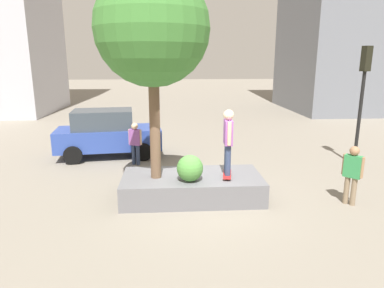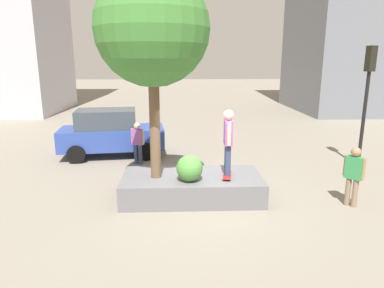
% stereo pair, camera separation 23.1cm
% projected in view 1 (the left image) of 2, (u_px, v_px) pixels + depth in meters
% --- Properties ---
extents(ground_plane, '(120.00, 120.00, 0.00)m').
position_uv_depth(ground_plane, '(207.00, 199.00, 9.55)').
color(ground_plane, gray).
extents(planter_ledge, '(3.84, 1.85, 0.65)m').
position_uv_depth(planter_ledge, '(192.00, 187.00, 9.55)').
color(planter_ledge, slate).
rests_on(planter_ledge, ground).
extents(plaza_tree, '(2.88, 2.88, 5.30)m').
position_uv_depth(plaza_tree, '(152.00, 29.00, 8.43)').
color(plaza_tree, brown).
rests_on(plaza_tree, planter_ledge).
extents(boxwood_shrub, '(0.70, 0.70, 0.70)m').
position_uv_depth(boxwood_shrub, '(190.00, 168.00, 8.98)').
color(boxwood_shrub, '#4C8C3D').
rests_on(boxwood_shrub, planter_ledge).
extents(skateboard, '(0.35, 0.82, 0.07)m').
position_uv_depth(skateboard, '(227.00, 175.00, 9.38)').
color(skateboard, '#A51E1E').
rests_on(skateboard, planter_ledge).
extents(skateboarder, '(0.27, 0.60, 1.77)m').
position_uv_depth(skateboarder, '(228.00, 138.00, 9.13)').
color(skateboarder, navy).
rests_on(skateboarder, skateboard).
extents(sedan_parked, '(4.19, 2.25, 1.87)m').
position_uv_depth(sedan_parked, '(107.00, 133.00, 13.49)').
color(sedan_parked, '#2D479E').
rests_on(sedan_parked, ground).
extents(traffic_light_corner, '(0.34, 0.37, 4.22)m').
position_uv_depth(traffic_light_corner, '(363.00, 85.00, 11.95)').
color(traffic_light_corner, black).
rests_on(traffic_light_corner, ground).
extents(passerby_with_bag, '(0.42, 0.44, 1.60)m').
position_uv_depth(passerby_with_bag, '(352.00, 171.00, 8.97)').
color(passerby_with_bag, '#847056').
rests_on(passerby_with_bag, ground).
extents(pedestrian_crossing, '(0.50, 0.32, 1.56)m').
position_uv_depth(pedestrian_crossing, '(135.00, 141.00, 12.44)').
color(pedestrian_crossing, navy).
rests_on(pedestrian_crossing, ground).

